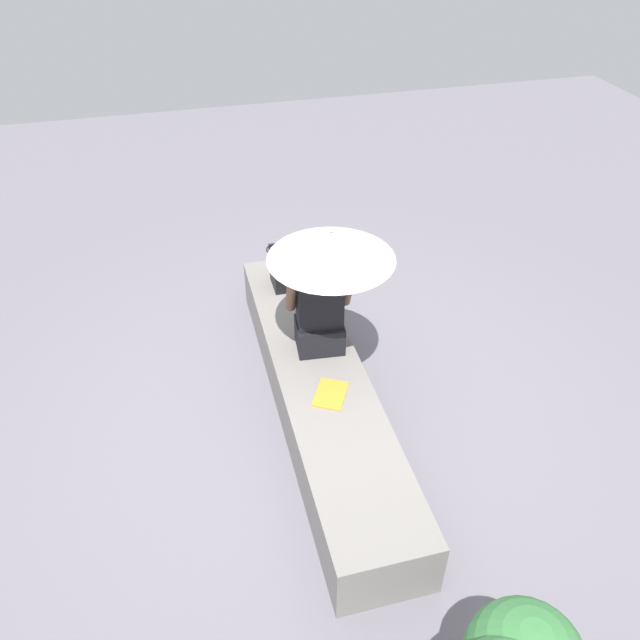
{
  "coord_description": "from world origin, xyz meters",
  "views": [
    {
      "loc": [
        -3.19,
        0.83,
        3.4
      ],
      "look_at": [
        0.13,
        -0.03,
        0.77
      ],
      "focal_mm": 35.01,
      "sensor_mm": 36.0,
      "label": 1
    }
  ],
  "objects_px": {
    "parasol": "(331,246)",
    "handbag_black": "(279,268)",
    "magazine": "(330,394)",
    "person_seated": "(320,304)"
  },
  "relations": [
    {
      "from": "person_seated",
      "to": "handbag_black",
      "type": "distance_m",
      "value": 0.89
    },
    {
      "from": "person_seated",
      "to": "parasol",
      "type": "relative_size",
      "value": 0.89
    },
    {
      "from": "parasol",
      "to": "handbag_black",
      "type": "bearing_deg",
      "value": 12.57
    },
    {
      "from": "parasol",
      "to": "handbag_black",
      "type": "distance_m",
      "value": 1.15
    },
    {
      "from": "person_seated",
      "to": "magazine",
      "type": "bearing_deg",
      "value": 173.7
    },
    {
      "from": "handbag_black",
      "to": "magazine",
      "type": "bearing_deg",
      "value": -176.94
    },
    {
      "from": "handbag_black",
      "to": "magazine",
      "type": "height_order",
      "value": "handbag_black"
    },
    {
      "from": "magazine",
      "to": "parasol",
      "type": "bearing_deg",
      "value": 13.78
    },
    {
      "from": "magazine",
      "to": "handbag_black",
      "type": "bearing_deg",
      "value": 31.7
    },
    {
      "from": "handbag_black",
      "to": "person_seated",
      "type": "bearing_deg",
      "value": -171.33
    }
  ]
}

